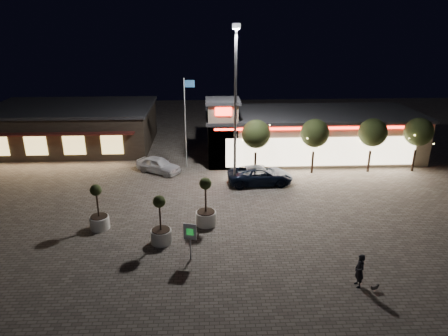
{
  "coord_description": "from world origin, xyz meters",
  "views": [
    {
      "loc": [
        -0.26,
        -21.21,
        12.62
      ],
      "look_at": [
        1.06,
        6.0,
        2.44
      ],
      "focal_mm": 32.0,
      "sensor_mm": 36.0,
      "label": 1
    }
  ],
  "objects_px": {
    "pedestrian": "(360,271)",
    "valet_sign": "(190,235)",
    "pickup_truck": "(260,175)",
    "white_sedan": "(158,165)",
    "planter_left": "(99,215)",
    "planter_mid": "(161,228)"
  },
  "relations": [
    {
      "from": "pickup_truck",
      "to": "valet_sign",
      "type": "relative_size",
      "value": 2.4
    },
    {
      "from": "planter_left",
      "to": "planter_mid",
      "type": "height_order",
      "value": "planter_mid"
    },
    {
      "from": "planter_left",
      "to": "planter_mid",
      "type": "distance_m",
      "value": 4.56
    },
    {
      "from": "pedestrian",
      "to": "planter_mid",
      "type": "xyz_separation_m",
      "value": [
        -10.29,
        4.67,
        0.06
      ]
    },
    {
      "from": "planter_mid",
      "to": "planter_left",
      "type": "bearing_deg",
      "value": 154.61
    },
    {
      "from": "pedestrian",
      "to": "planter_mid",
      "type": "distance_m",
      "value": 11.3
    },
    {
      "from": "pedestrian",
      "to": "planter_left",
      "type": "xyz_separation_m",
      "value": [
        -14.41,
        6.63,
        0.04
      ]
    },
    {
      "from": "white_sedan",
      "to": "planter_left",
      "type": "xyz_separation_m",
      "value": [
        -2.71,
        -9.88,
        0.24
      ]
    },
    {
      "from": "pickup_truck",
      "to": "white_sedan",
      "type": "height_order",
      "value": "pickup_truck"
    },
    {
      "from": "pedestrian",
      "to": "planter_mid",
      "type": "height_order",
      "value": "planter_mid"
    },
    {
      "from": "pickup_truck",
      "to": "white_sedan",
      "type": "relative_size",
      "value": 1.29
    },
    {
      "from": "white_sedan",
      "to": "planter_left",
      "type": "height_order",
      "value": "planter_left"
    },
    {
      "from": "planter_left",
      "to": "planter_mid",
      "type": "xyz_separation_m",
      "value": [
        4.12,
        -1.95,
        0.02
      ]
    },
    {
      "from": "planter_left",
      "to": "planter_mid",
      "type": "bearing_deg",
      "value": -25.39
    },
    {
      "from": "pickup_truck",
      "to": "valet_sign",
      "type": "distance_m",
      "value": 11.99
    },
    {
      "from": "planter_left",
      "to": "pickup_truck",
      "type": "bearing_deg",
      "value": 31.55
    },
    {
      "from": "planter_mid",
      "to": "valet_sign",
      "type": "distance_m",
      "value": 2.64
    },
    {
      "from": "pickup_truck",
      "to": "white_sedan",
      "type": "bearing_deg",
      "value": 67.96
    },
    {
      "from": "pickup_truck",
      "to": "planter_left",
      "type": "relative_size",
      "value": 1.74
    },
    {
      "from": "pedestrian",
      "to": "valet_sign",
      "type": "distance_m",
      "value": 8.97
    },
    {
      "from": "white_sedan",
      "to": "pedestrian",
      "type": "height_order",
      "value": "pedestrian"
    },
    {
      "from": "pickup_truck",
      "to": "white_sedan",
      "type": "xyz_separation_m",
      "value": [
        -8.55,
        2.96,
        -0.04
      ]
    }
  ]
}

